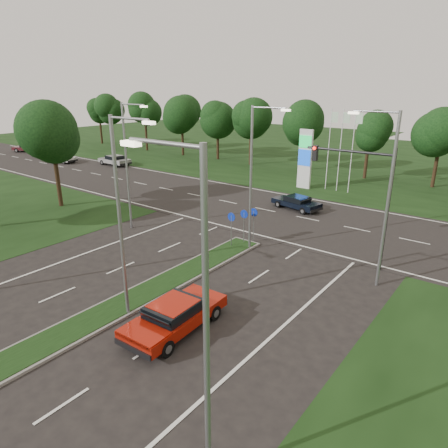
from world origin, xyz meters
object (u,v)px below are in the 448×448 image
Objects in this scene: far_car_b at (61,158)px; far_car_c at (46,152)px; far_car_d at (28,148)px; far_car_a at (115,160)px; navy_sedan at (296,202)px; red_sedan at (175,315)px.

far_car_b is 6.50m from far_car_c.
far_car_b is 0.91× the size of far_car_d.
far_car_a is 13.97m from far_car_c.
far_car_d is at bearing 98.84° from navy_sedan.
far_car_c reaches higher than navy_sedan.
far_car_d is (-53.47, 21.26, -0.02)m from red_sedan.
far_car_c is 6.49m from far_car_d.
far_car_c is (-6.37, 1.32, 0.05)m from far_car_b.
far_car_d is at bearing 70.25° from far_car_b.
red_sedan is at bearing -123.63° from far_car_a.
far_car_c is at bearing 98.43° from far_car_a.
far_car_d is at bearing 155.65° from red_sedan.
far_car_a is at bearing -86.71° from far_car_c.
navy_sedan is 49.12m from far_car_d.
far_car_c is at bearing 153.65° from red_sedan.
far_car_a is (-33.17, 22.52, -0.01)m from red_sedan.
far_car_b is at bearing 113.95° from far_car_a.
far_car_a is at bearing 143.15° from red_sedan.
far_car_a is 0.93× the size of far_car_d.
far_car_c is at bearing -120.53° from far_car_d.
far_car_c is 0.94× the size of far_car_d.
red_sedan is 44.99m from far_car_b.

